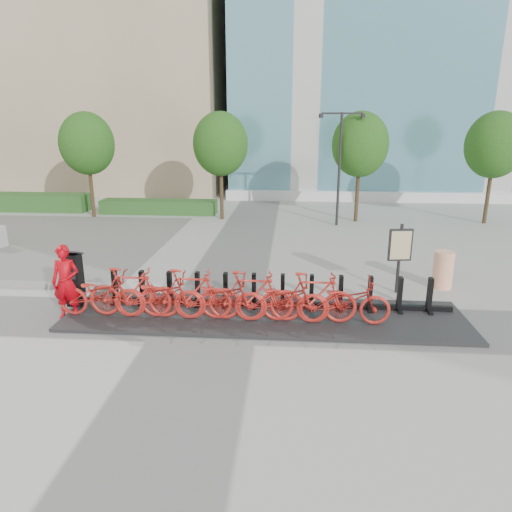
# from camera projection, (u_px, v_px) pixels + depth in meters

# --- Properties ---
(ground) EXTENTS (120.00, 120.00, 0.00)m
(ground) POSITION_uv_depth(u_px,v_px,m) (209.00, 321.00, 10.88)
(ground) COLOR #99978B
(glass_building) EXTENTS (32.00, 16.00, 24.00)m
(glass_building) POSITION_uv_depth(u_px,v_px,m) (472.00, 10.00, 31.37)
(glass_building) COLOR teal
(glass_building) RESTS_ON ground
(hedge_b) EXTENTS (6.00, 1.20, 0.70)m
(hedge_b) POSITION_uv_depth(u_px,v_px,m) (159.00, 207.00, 23.79)
(hedge_b) COLOR #266223
(hedge_b) RESTS_ON ground
(tree_0) EXTENTS (2.60, 2.60, 5.10)m
(tree_0) POSITION_uv_depth(u_px,v_px,m) (87.00, 144.00, 21.96)
(tree_0) COLOR brown
(tree_0) RESTS_ON ground
(tree_1) EXTENTS (2.60, 2.60, 5.10)m
(tree_1) POSITION_uv_depth(u_px,v_px,m) (220.00, 144.00, 21.48)
(tree_1) COLOR brown
(tree_1) RESTS_ON ground
(tree_2) EXTENTS (2.60, 2.60, 5.10)m
(tree_2) POSITION_uv_depth(u_px,v_px,m) (360.00, 145.00, 20.99)
(tree_2) COLOR brown
(tree_2) RESTS_ON ground
(tree_3) EXTENTS (2.60, 2.60, 5.10)m
(tree_3) POSITION_uv_depth(u_px,v_px,m) (495.00, 145.00, 20.54)
(tree_3) COLOR brown
(tree_3) RESTS_ON ground
(streetlamp) EXTENTS (2.00, 0.20, 5.00)m
(streetlamp) POSITION_uv_depth(u_px,v_px,m) (340.00, 156.00, 20.24)
(streetlamp) COLOR black
(streetlamp) RESTS_ON ground
(dock_pad) EXTENTS (9.60, 2.40, 0.08)m
(dock_pad) POSITION_uv_depth(u_px,v_px,m) (264.00, 316.00, 11.06)
(dock_pad) COLOR #242426
(dock_pad) RESTS_ON ground
(dock_rail_posts) EXTENTS (8.02, 0.50, 0.85)m
(dock_rail_posts) POSITION_uv_depth(u_px,v_px,m) (268.00, 291.00, 11.38)
(dock_rail_posts) COLOR black
(dock_rail_posts) RESTS_ON dock_pad
(bike_0) EXTENTS (2.08, 0.72, 1.09)m
(bike_0) POSITION_uv_depth(u_px,v_px,m) (100.00, 294.00, 10.85)
(bike_0) COLOR #AC211A
(bike_0) RESTS_ON dock_pad
(bike_1) EXTENTS (2.01, 0.57, 1.21)m
(bike_1) POSITION_uv_depth(u_px,v_px,m) (130.00, 292.00, 10.78)
(bike_1) COLOR #AC211A
(bike_1) RESTS_ON dock_pad
(bike_2) EXTENTS (2.08, 0.72, 1.09)m
(bike_2) POSITION_uv_depth(u_px,v_px,m) (160.00, 296.00, 10.75)
(bike_2) COLOR #AC211A
(bike_2) RESTS_ON dock_pad
(bike_3) EXTENTS (2.01, 0.57, 1.21)m
(bike_3) POSITION_uv_depth(u_px,v_px,m) (190.00, 294.00, 10.68)
(bike_3) COLOR #AC211A
(bike_3) RESTS_ON dock_pad
(bike_4) EXTENTS (2.08, 0.72, 1.09)m
(bike_4) POSITION_uv_depth(u_px,v_px,m) (220.00, 297.00, 10.64)
(bike_4) COLOR #AC211A
(bike_4) RESTS_ON dock_pad
(bike_5) EXTENTS (2.01, 0.57, 1.21)m
(bike_5) POSITION_uv_depth(u_px,v_px,m) (251.00, 296.00, 10.57)
(bike_5) COLOR #AC211A
(bike_5) RESTS_ON dock_pad
(bike_6) EXTENTS (2.08, 0.72, 1.09)m
(bike_6) POSITION_uv_depth(u_px,v_px,m) (282.00, 299.00, 10.53)
(bike_6) COLOR #AC211A
(bike_6) RESTS_ON dock_pad
(bike_7) EXTENTS (2.01, 0.57, 1.21)m
(bike_7) POSITION_uv_depth(u_px,v_px,m) (313.00, 298.00, 10.46)
(bike_7) COLOR #AC211A
(bike_7) RESTS_ON dock_pad
(bike_8) EXTENTS (2.08, 0.72, 1.09)m
(bike_8) POSITION_uv_depth(u_px,v_px,m) (345.00, 301.00, 10.42)
(bike_8) COLOR #AC211A
(bike_8) RESTS_ON dock_pad
(kiosk) EXTENTS (0.48, 0.41, 1.47)m
(kiosk) POSITION_uv_depth(u_px,v_px,m) (74.00, 279.00, 11.44)
(kiosk) COLOR black
(kiosk) RESTS_ON dock_pad
(worker_red) EXTENTS (0.68, 0.46, 1.81)m
(worker_red) POSITION_uv_depth(u_px,v_px,m) (66.00, 282.00, 10.82)
(worker_red) COLOR #B1030D
(worker_red) RESTS_ON ground
(construction_barrel) EXTENTS (0.71, 0.71, 1.07)m
(construction_barrel) POSITION_uv_depth(u_px,v_px,m) (443.00, 270.00, 12.95)
(construction_barrel) COLOR orange
(construction_barrel) RESTS_ON ground
(map_sign) EXTENTS (0.64, 0.19, 1.95)m
(map_sign) POSITION_uv_depth(u_px,v_px,m) (400.00, 248.00, 12.35)
(map_sign) COLOR black
(map_sign) RESTS_ON ground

